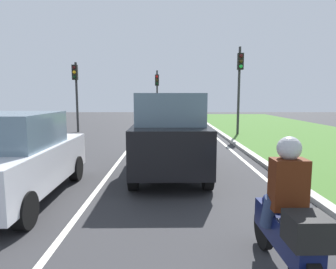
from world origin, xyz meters
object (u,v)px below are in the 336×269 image
motorcycle (288,235)px  traffic_light_near_right (241,77)px  rider_person (288,183)px  traffic_light_overhead_left (77,84)px  car_suv_ahead (170,133)px  car_sedan_left_lane (17,158)px  traffic_light_far_median (158,88)px

motorcycle → traffic_light_near_right: (2.60, 13.54, 2.72)m
rider_person → traffic_light_overhead_left: size_ratio=0.27×
car_suv_ahead → traffic_light_overhead_left: (-5.70, 10.12, 1.78)m
traffic_light_near_right → rider_person: bearing=-100.9°
traffic_light_overhead_left → car_suv_ahead: bearing=-60.6°
car_suv_ahead → car_sedan_left_lane: 3.92m
traffic_light_overhead_left → motorcycle: bearing=-64.9°
car_suv_ahead → traffic_light_near_right: 9.66m
car_suv_ahead → car_sedan_left_lane: (-3.25, -2.18, -0.25)m
motorcycle → traffic_light_far_median: bearing=95.1°
motorcycle → traffic_light_near_right: traffic_light_near_right is taller
traffic_light_near_right → traffic_light_far_median: bearing=121.8°
motorcycle → traffic_light_far_median: traffic_light_far_median is taller
rider_person → traffic_light_overhead_left: 16.73m
traffic_light_near_right → traffic_light_overhead_left: traffic_light_near_right is taller
car_sedan_left_lane → rider_person: (4.62, -2.76, 0.27)m
car_sedan_left_lane → motorcycle: 5.42m
car_suv_ahead → traffic_light_far_median: size_ratio=1.04×
traffic_light_far_median → motorcycle: bearing=-83.9°
car_suv_ahead → motorcycle: bearing=-75.5°
rider_person → car_suv_ahead: bearing=104.4°
motorcycle → rider_person: 0.62m
traffic_light_far_median → car_suv_ahead: bearing=-86.7°
traffic_light_near_right → traffic_light_far_median: size_ratio=1.14×
motorcycle → traffic_light_overhead_left: 16.85m
car_sedan_left_lane → rider_person: bearing=-31.9°
car_sedan_left_lane → traffic_light_near_right: (7.22, 10.73, 2.37)m
car_sedan_left_lane → traffic_light_overhead_left: (-2.45, 12.30, 2.03)m
motorcycle → rider_person: (-0.00, 0.05, 0.62)m
car_suv_ahead → traffic_light_overhead_left: traffic_light_overhead_left is taller
traffic_light_near_right → car_suv_ahead: bearing=-114.9°
traffic_light_near_right → traffic_light_far_median: 9.35m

